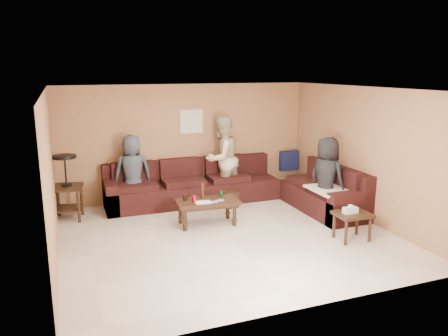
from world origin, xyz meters
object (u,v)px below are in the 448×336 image
object	(u,v)px
side_table_right	(352,217)
person_right	(327,178)
coffee_table	(207,204)
waste_bin	(230,199)
person_left	(133,172)
end_table_left	(67,186)
sectional_sofa	(238,191)
person_middle	(222,159)

from	to	relation	value
side_table_right	person_right	size ratio (longest dim) A/B	0.39
coffee_table	waste_bin	distance (m)	1.16
waste_bin	person_right	xyz separation A→B (m)	(1.50, -1.22, 0.62)
person_left	person_right	distance (m)	3.84
end_table_left	coffee_table	bearing A→B (deg)	-26.65
sectional_sofa	person_right	xyz separation A→B (m)	(1.31, -1.25, 0.46)
coffee_table	person_middle	world-z (taller)	person_middle
sectional_sofa	side_table_right	xyz separation A→B (m)	(1.07, -2.40, 0.08)
coffee_table	person_middle	xyz separation A→B (m)	(0.80, 1.36, 0.52)
person_left	person_right	size ratio (longest dim) A/B	0.98
waste_bin	person_middle	distance (m)	0.93
end_table_left	person_left	distance (m)	1.29
sectional_sofa	end_table_left	xyz separation A→B (m)	(-3.35, 0.35, 0.33)
waste_bin	person_right	bearing A→B (deg)	-39.18
end_table_left	person_middle	size ratio (longest dim) A/B	0.68
coffee_table	waste_bin	world-z (taller)	coffee_table
sectional_sofa	side_table_right	size ratio (longest dim) A/B	7.52
person_left	person_middle	bearing A→B (deg)	177.18
end_table_left	person_left	xyz separation A→B (m)	(1.27, 0.20, 0.12)
sectional_sofa	person_right	distance (m)	1.87
sectional_sofa	person_right	world-z (taller)	person_right
end_table_left	person_right	world-z (taller)	person_right
sectional_sofa	waste_bin	bearing A→B (deg)	-172.48
person_middle	person_right	size ratio (longest dim) A/B	1.18
sectional_sofa	waste_bin	xyz separation A→B (m)	(-0.19, -0.03, -0.16)
sectional_sofa	coffee_table	xyz separation A→B (m)	(-0.97, -0.85, 0.07)
coffee_table	person_right	distance (m)	2.34
end_table_left	waste_bin	distance (m)	3.22
sectional_sofa	person_right	bearing A→B (deg)	-43.61
person_left	person_middle	world-z (taller)	person_middle
person_right	person_left	bearing A→B (deg)	41.91
side_table_right	person_middle	world-z (taller)	person_middle
end_table_left	person_right	distance (m)	4.93
person_middle	side_table_right	bearing A→B (deg)	87.26
waste_bin	person_left	world-z (taller)	person_left
sectional_sofa	person_left	world-z (taller)	person_left
coffee_table	person_middle	size ratio (longest dim) A/B	0.63
side_table_right	person_middle	size ratio (longest dim) A/B	0.33
coffee_table	person_left	bearing A→B (deg)	128.53
end_table_left	person_middle	world-z (taller)	person_middle
waste_bin	person_middle	bearing A→B (deg)	87.87
sectional_sofa	person_middle	size ratio (longest dim) A/B	2.52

